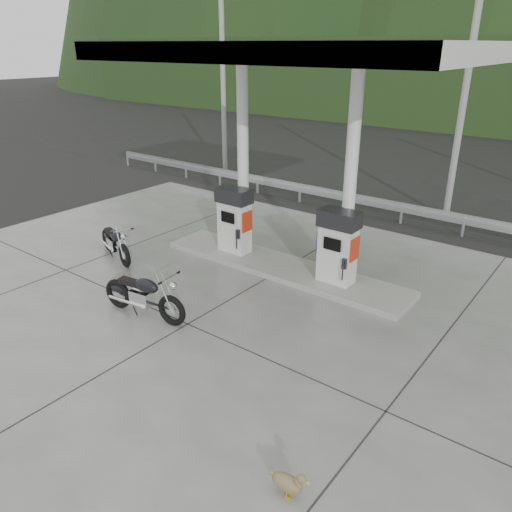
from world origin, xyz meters
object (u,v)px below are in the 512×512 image
Objects in this scene: gas_pump_left at (234,220)px; motorcycle_left at (115,243)px; gas_pump_right at (338,247)px; duck at (287,483)px; motorcycle_right at (144,296)px.

motorcycle_left is at bearing -139.41° from gas_pump_left.
duck is (2.53, -5.81, -0.86)m from gas_pump_right.
duck is at bearing -28.89° from motorcycle_right.
gas_pump_left is 3.20m from gas_pump_right.
gas_pump_right reaches higher than duck.
gas_pump_right is 0.87× the size of motorcycle_right.
duck is (5.73, -5.81, -0.86)m from gas_pump_left.
gas_pump_right is at bearing 109.99° from duck.
motorcycle_left reaches higher than duck.
motorcycle_left is 0.92× the size of motorcycle_right.
duck is at bearing -66.52° from gas_pump_right.
motorcycle_right is 5.51m from duck.
gas_pump_right is 0.94× the size of motorcycle_left.
gas_pump_right is at bearing 39.37° from motorcycle_left.
duck is at bearing -45.44° from gas_pump_left.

